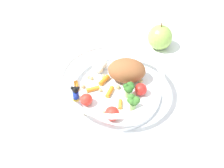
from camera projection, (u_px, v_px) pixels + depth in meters
The scene contains 3 objects.
ground_plane at pixel (118, 92), 0.73m from camera, with size 2.40×2.40×0.00m, color white.
food_container at pixel (115, 82), 0.70m from camera, with size 0.25×0.25×0.07m.
loose_apple at pixel (161, 37), 0.83m from camera, with size 0.07×0.07×0.08m.
Camera 1 is at (-0.43, -0.27, 0.53)m, focal length 46.71 mm.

